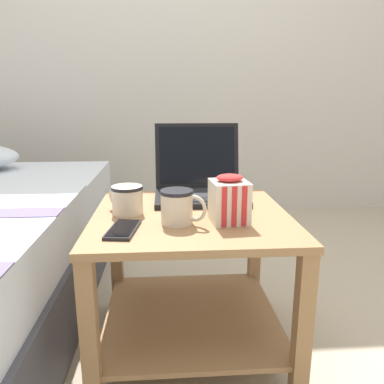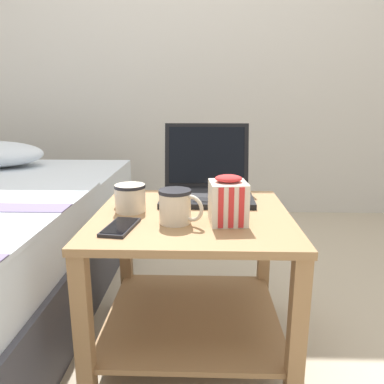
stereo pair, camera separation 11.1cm
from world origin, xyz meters
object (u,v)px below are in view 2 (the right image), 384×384
at_px(mug_front_right, 130,196).
at_px(snack_bag, 228,201).
at_px(laptop, 207,183).
at_px(mug_front_left, 176,205).
at_px(cell_phone, 120,227).

relative_size(mug_front_right, snack_bag, 0.82).
xyz_separation_m(laptop, mug_front_right, (-0.25, -0.19, -0.00)).
distance_m(mug_front_left, mug_front_right, 0.19).
bearing_deg(mug_front_right, laptop, 38.48).
bearing_deg(cell_phone, snack_bag, 11.59).
distance_m(snack_bag, cell_phone, 0.31).
height_order(laptop, mug_front_right, laptop).
bearing_deg(snack_bag, mug_front_right, 161.08).
height_order(mug_front_right, cell_phone, mug_front_right).
height_order(snack_bag, cell_phone, snack_bag).
xyz_separation_m(laptop, cell_phone, (-0.24, -0.36, -0.05)).
xyz_separation_m(laptop, mug_front_left, (-0.09, -0.31, 0.00)).
relative_size(mug_front_right, cell_phone, 0.73).
xyz_separation_m(mug_front_right, snack_bag, (0.30, -0.10, 0.02)).
height_order(laptop, snack_bag, laptop).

